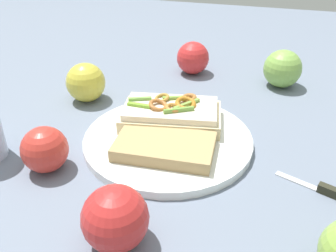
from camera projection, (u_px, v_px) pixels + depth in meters
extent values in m
plane|color=slate|center=(168.00, 143.00, 0.62)|extent=(2.00, 2.00, 0.00)
cylinder|color=white|center=(168.00, 140.00, 0.61)|extent=(0.28, 0.28, 0.01)
cube|color=beige|center=(171.00, 117.00, 0.64)|extent=(0.13, 0.18, 0.02)
cube|color=silver|center=(171.00, 108.00, 0.63)|extent=(0.11, 0.17, 0.01)
torus|color=#B36F1E|center=(186.00, 104.00, 0.63)|extent=(0.04, 0.04, 0.02)
torus|color=#A96731|center=(158.00, 105.00, 0.62)|extent=(0.04, 0.04, 0.02)
torus|color=#AD8134|center=(162.00, 98.00, 0.65)|extent=(0.04, 0.04, 0.01)
torus|color=#C07D37|center=(176.00, 108.00, 0.62)|extent=(0.04, 0.04, 0.01)
torus|color=#AA6C33|center=(189.00, 98.00, 0.65)|extent=(0.04, 0.04, 0.01)
cube|color=#77A23E|center=(174.00, 98.00, 0.65)|extent=(0.02, 0.04, 0.01)
cube|color=#7AB131|center=(139.00, 105.00, 0.63)|extent=(0.01, 0.04, 0.01)
cube|color=#76AC4C|center=(140.00, 99.00, 0.65)|extent=(0.02, 0.04, 0.01)
cube|color=#709E3F|center=(179.00, 110.00, 0.61)|extent=(0.03, 0.05, 0.01)
cube|color=#7CA142|center=(186.00, 104.00, 0.63)|extent=(0.05, 0.04, 0.01)
cube|color=tan|center=(165.00, 146.00, 0.57)|extent=(0.10, 0.16, 0.02)
sphere|color=red|center=(45.00, 149.00, 0.54)|extent=(0.09, 0.09, 0.07)
sphere|color=red|center=(193.00, 58.00, 0.85)|extent=(0.09, 0.09, 0.07)
sphere|color=gold|center=(86.00, 82.00, 0.73)|extent=(0.11, 0.11, 0.08)
sphere|color=#80AF4B|center=(283.00, 69.00, 0.79)|extent=(0.11, 0.11, 0.08)
sphere|color=red|center=(118.00, 219.00, 0.42)|extent=(0.10, 0.10, 0.08)
cube|color=silver|center=(296.00, 180.00, 0.53)|extent=(0.03, 0.06, 0.00)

